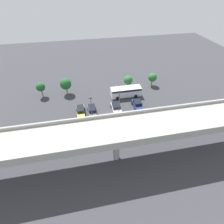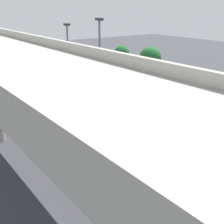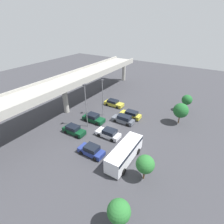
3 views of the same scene
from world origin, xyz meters
name	(u,v)px [view 1 (image 1 of 3)]	position (x,y,z in m)	size (l,w,h in m)	color
ground_plane	(105,117)	(0.00, 0.00, 0.00)	(119.11, 119.11, 0.00)	#38383D
highway_overpass	(117,132)	(0.00, 11.42, 6.67)	(56.74, 6.53, 7.89)	#9E9B93
parked_car_0	(137,104)	(-8.42, -2.32, 0.78)	(2.13, 4.36, 1.67)	navy
parked_car_1	(134,123)	(-5.56, 4.10, 0.75)	(2.04, 4.55, 1.61)	#0C381E
parked_car_2	(116,108)	(-3.00, -2.10, 0.75)	(2.18, 4.63, 1.63)	silver
parked_car_3	(109,125)	(-0.07, 3.61, 0.77)	(2.20, 4.79, 1.69)	#0C381E
parked_car_4	(92,111)	(2.82, -2.07, 0.81)	(1.98, 4.73, 1.70)	#515660
parked_car_5	(81,111)	(5.50, -2.44, 0.77)	(1.99, 4.62, 1.62)	gold
parked_car_6	(68,132)	(8.54, 3.82, 0.71)	(2.17, 4.88, 1.49)	gold
shuttle_bus	(126,91)	(-6.79, -7.46, 1.59)	(7.98, 2.69, 2.66)	silver
lamp_post_near_aisle	(92,112)	(3.20, 3.36, 4.85)	(0.70, 0.35, 8.32)	slate
lamp_post_mid_lot	(119,107)	(-2.30, 3.41, 5.20)	(0.70, 0.35, 8.99)	slate
tree_front_left	(153,77)	(-15.75, -11.57, 2.59)	(2.44, 2.44, 3.82)	brown
tree_front_centre	(128,80)	(-8.46, -11.36, 2.60)	(2.50, 2.50, 3.86)	brown
tree_front_right	(66,84)	(8.64, -11.96, 3.01)	(3.00, 3.00, 4.51)	brown
tree_front_far_right	(40,87)	(15.08, -11.92, 2.85)	(2.33, 2.33, 4.03)	brown
traffic_cone	(94,108)	(2.14, -3.42, 0.33)	(0.44, 0.44, 0.70)	black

